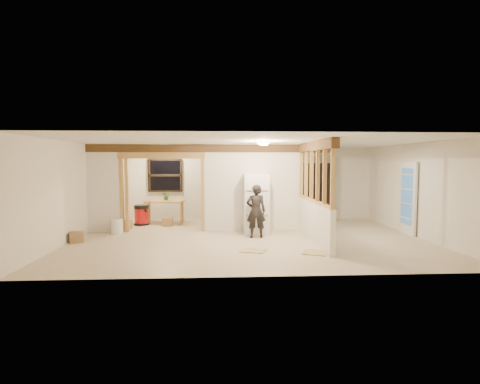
{
  "coord_description": "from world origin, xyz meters",
  "views": [
    {
      "loc": [
        -0.76,
        -9.58,
        1.98
      ],
      "look_at": [
        -0.21,
        0.4,
        1.19
      ],
      "focal_mm": 28.0,
      "sensor_mm": 36.0,
      "label": 1
    }
  ],
  "objects": [
    {
      "name": "floor",
      "position": [
        0.0,
        0.0,
        -0.01
      ],
      "size": [
        9.0,
        6.5,
        0.01
      ],
      "primitive_type": "cube",
      "color": "#C0AF8F",
      "rests_on": "ground"
    },
    {
      "name": "wall_right",
      "position": [
        4.5,
        0.0,
        1.25
      ],
      "size": [
        0.01,
        6.5,
        2.5
      ],
      "primitive_type": "cube",
      "color": "silver",
      "rests_on": "floor"
    },
    {
      "name": "wall_front",
      "position": [
        0.0,
        -3.25,
        1.25
      ],
      "size": [
        9.0,
        0.01,
        2.5
      ],
      "primitive_type": "cube",
      "color": "silver",
      "rests_on": "floor"
    },
    {
      "name": "window_back",
      "position": [
        -2.6,
        3.17,
        1.55
      ],
      "size": [
        1.12,
        0.1,
        1.1
      ],
      "primitive_type": "cube",
      "color": "black",
      "rests_on": "wall_back"
    },
    {
      "name": "french_door",
      "position": [
        4.42,
        0.4,
        1.0
      ],
      "size": [
        0.12,
        0.86,
        2.0
      ],
      "primitive_type": "cube",
      "color": "white",
      "rests_on": "floor"
    },
    {
      "name": "hanging_bulb",
      "position": [
        -2.0,
        1.6,
        2.18
      ],
      "size": [
        0.07,
        0.07,
        0.07
      ],
      "primitive_type": "ellipsoid",
      "color": "#FFD88C",
      "rests_on": "ceiling"
    },
    {
      "name": "refrigerator",
      "position": [
        0.26,
        0.81,
        0.83
      ],
      "size": [
        0.68,
        0.67,
        1.66
      ],
      "primitive_type": "cube",
      "color": "silver",
      "rests_on": "floor"
    },
    {
      "name": "partition_center",
      "position": [
        0.2,
        1.2,
        1.25
      ],
      "size": [
        2.8,
        0.12,
        2.5
      ],
      "primitive_type": "cube",
      "color": "silver",
      "rests_on": "floor"
    },
    {
      "name": "work_table",
      "position": [
        -2.54,
        2.56,
        0.38
      ],
      "size": [
        1.27,
        0.78,
        0.75
      ],
      "primitive_type": "cube",
      "rotation": [
        0.0,
        0.0,
        -0.16
      ],
      "color": "tan",
      "rests_on": "floor"
    },
    {
      "name": "bucket",
      "position": [
        -3.63,
        0.89,
        0.21
      ],
      "size": [
        0.42,
        0.42,
        0.41
      ],
      "primitive_type": "cylinder",
      "rotation": [
        0.0,
        0.0,
        -0.35
      ],
      "color": "white",
      "rests_on": "floor"
    },
    {
      "name": "header_beam_back",
      "position": [
        -1.0,
        1.2,
        2.38
      ],
      "size": [
        7.0,
        0.18,
        0.22
      ],
      "primitive_type": "cube",
      "color": "#55391D",
      "rests_on": "ceiling"
    },
    {
      "name": "shop_vac",
      "position": [
        -3.25,
        2.36,
        0.32
      ],
      "size": [
        0.58,
        0.58,
        0.64
      ],
      "primitive_type": "cylinder",
      "rotation": [
        0.0,
        0.0,
        -0.2
      ],
      "color": "#AD0E0F",
      "rests_on": "floor"
    },
    {
      "name": "wall_left",
      "position": [
        -4.5,
        0.0,
        1.25
      ],
      "size": [
        0.01,
        6.5,
        2.5
      ],
      "primitive_type": "cube",
      "color": "silver",
      "rests_on": "floor"
    },
    {
      "name": "woman",
      "position": [
        0.19,
        0.13,
        0.71
      ],
      "size": [
        0.52,
        0.35,
        1.41
      ],
      "primitive_type": "imported",
      "rotation": [
        0.0,
        0.0,
        3.12
      ],
      "color": "black",
      "rests_on": "floor"
    },
    {
      "name": "ceiling_dome_main",
      "position": [
        0.3,
        -0.5,
        2.48
      ],
      "size": [
        0.36,
        0.36,
        0.16
      ],
      "primitive_type": "ellipsoid",
      "color": "#FFEABF",
      "rests_on": "ceiling"
    },
    {
      "name": "doorway_frame",
      "position": [
        -2.4,
        1.2,
        1.1
      ],
      "size": [
        2.46,
        0.14,
        2.2
      ],
      "primitive_type": "cube",
      "color": "tan",
      "rests_on": "floor"
    },
    {
      "name": "pony_wall",
      "position": [
        1.6,
        -0.4,
        0.5
      ],
      "size": [
        0.12,
        3.2,
        1.0
      ],
      "primitive_type": "cube",
      "color": "silver",
      "rests_on": "floor"
    },
    {
      "name": "box_front",
      "position": [
        -4.31,
        -0.21,
        0.13
      ],
      "size": [
        0.39,
        0.36,
        0.26
      ],
      "primitive_type": "cube",
      "rotation": [
        0.0,
        0.0,
        0.34
      ],
      "color": "#99774A",
      "rests_on": "floor"
    },
    {
      "name": "header_beam_right",
      "position": [
        1.6,
        -0.4,
        2.38
      ],
      "size": [
        0.18,
        3.3,
        0.22
      ],
      "primitive_type": "cube",
      "color": "#55391D",
      "rests_on": "ceiling"
    },
    {
      "name": "partition_left_stub",
      "position": [
        -4.05,
        1.2,
        1.25
      ],
      "size": [
        0.9,
        0.12,
        2.5
      ],
      "primitive_type": "cube",
      "color": "silver",
      "rests_on": "floor"
    },
    {
      "name": "ceiling_dome_util",
      "position": [
        -2.5,
        2.3,
        2.48
      ],
      "size": [
        0.32,
        0.32,
        0.14
      ],
      "primitive_type": "ellipsoid",
      "color": "#FFEABF",
      "rests_on": "ceiling"
    },
    {
      "name": "box_util_a",
      "position": [
        -2.4,
        2.14,
        0.13
      ],
      "size": [
        0.31,
        0.26,
        0.26
      ],
      "primitive_type": "cube",
      "rotation": [
        0.0,
        0.0,
        -0.02
      ],
      "color": "#99774A",
      "rests_on": "floor"
    },
    {
      "name": "floor_panel_far",
      "position": [
        -0.02,
        -1.35,
        0.01
      ],
      "size": [
        0.66,
        0.59,
        0.02
      ],
      "primitive_type": "cube",
      "rotation": [
        0.0,
        0.0,
        -0.34
      ],
      "color": "tan",
      "rests_on": "floor"
    },
    {
      "name": "ceiling",
      "position": [
        0.0,
        0.0,
        2.5
      ],
      "size": [
        9.0,
        6.5,
        0.01
      ],
      "primitive_type": "cube",
      "color": "white"
    },
    {
      "name": "floor_panel_near",
      "position": [
        1.33,
        -1.62,
        0.01
      ],
      "size": [
        0.66,
        0.66,
        0.02
      ],
      "primitive_type": "cube",
      "rotation": [
        0.0,
        0.0,
        -0.4
      ],
      "color": "tan",
      "rests_on": "floor"
    },
    {
      "name": "stud_partition",
      "position": [
        1.6,
        -0.4,
        1.66
      ],
      "size": [
        0.14,
        3.2,
        1.32
      ],
      "primitive_type": "cube",
      "color": "tan",
      "rests_on": "pony_wall"
    },
    {
      "name": "potted_plant",
      "position": [
        -2.49,
        2.63,
        0.91
      ],
      "size": [
        0.36,
        0.34,
        0.31
      ],
      "primitive_type": "imported",
      "rotation": [
        0.0,
        0.0,
        0.44
      ],
      "color": "#36672A",
      "rests_on": "work_table"
    },
    {
      "name": "box_util_b",
      "position": [
        -3.55,
        1.56,
        0.14
      ],
      "size": [
        0.37,
        0.37,
        0.27
      ],
      "primitive_type": "cube",
      "rotation": [
        0.0,
        0.0,
        -0.32
      ],
      "color": "#99774A",
      "rests_on": "floor"
    },
    {
      "name": "bookshelf",
      "position": [
        2.63,
        3.02,
        0.98
      ],
      "size": [
        0.98,
        0.33,
        1.96
      ],
      "primitive_type": "cube",
      "color": "black",
      "rests_on": "floor"
    },
    {
      "name": "wall_back",
      "position": [
        0.0,
        3.25,
        1.25
      ],
      "size": [
        9.0,
        0.01,
        2.5
      ],
      "primitive_type": "cube",
      "color": "silver",
      "rests_on": "floor"
    }
  ]
}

